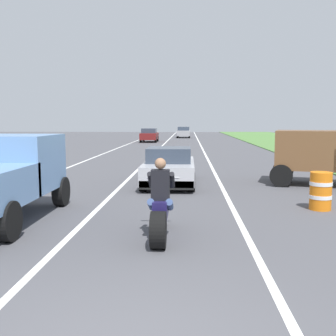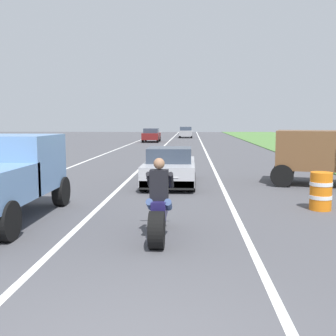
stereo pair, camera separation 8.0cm
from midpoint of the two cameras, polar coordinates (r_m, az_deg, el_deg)
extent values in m
cube|color=white|center=(24.47, -11.47, 1.05)|extent=(0.14, 120.00, 0.01)
cube|color=white|center=(23.75, 5.62, 0.99)|extent=(0.14, 120.00, 0.01)
cube|color=white|center=(23.84, -3.05, 1.03)|extent=(0.14, 120.00, 0.01)
cylinder|color=black|center=(7.53, -1.68, -8.69)|extent=(0.28, 0.69, 0.69)
cylinder|color=black|center=(9.04, -0.90, -6.29)|extent=(0.12, 0.63, 0.63)
cube|color=#1E194C|center=(8.27, -1.24, -5.42)|extent=(0.28, 1.10, 0.36)
cylinder|color=#B2B2B7|center=(8.89, -0.94, -4.11)|extent=(0.08, 0.36, 0.73)
cylinder|color=#A5A5AA|center=(8.80, -0.96, -1.38)|extent=(0.70, 0.05, 0.05)
cube|color=black|center=(7.96, -1.36, -2.38)|extent=(0.36, 0.24, 0.60)
sphere|color=#9E7051|center=(7.90, -1.37, 0.63)|extent=(0.22, 0.22, 0.22)
cylinder|color=#384C7A|center=(8.07, -2.62, -5.14)|extent=(0.14, 0.47, 0.32)
cylinder|color=black|center=(8.26, -2.73, -1.70)|extent=(0.10, 0.51, 0.40)
cylinder|color=#384C7A|center=(8.05, -0.05, -5.17)|extent=(0.14, 0.47, 0.32)
cylinder|color=black|center=(8.23, 0.32, -1.72)|extent=(0.10, 0.51, 0.40)
cube|color=#B7B7BC|center=(15.02, 0.03, -0.26)|extent=(1.80, 4.30, 0.64)
cube|color=#333D4C|center=(14.77, 0.00, 1.88)|extent=(1.56, 1.70, 0.52)
cube|color=black|center=(13.03, -0.41, -2.40)|extent=(1.76, 0.20, 0.28)
cylinder|color=black|center=(16.69, -2.44, -0.29)|extent=(0.24, 0.64, 0.64)
cylinder|color=black|center=(16.62, 3.06, -0.33)|extent=(0.24, 0.64, 0.64)
cylinder|color=black|center=(13.54, -3.68, -1.93)|extent=(0.24, 0.64, 0.64)
cylinder|color=black|center=(13.45, 3.11, -1.99)|extent=(0.24, 0.64, 0.64)
cube|color=#6B93C6|center=(11.05, -20.65, 0.73)|extent=(1.90, 2.10, 1.40)
cube|color=#333D4C|center=(11.34, -20.03, 2.85)|extent=(1.67, 0.29, 0.57)
cylinder|color=black|center=(11.60, -14.94, -3.19)|extent=(0.28, 0.80, 0.80)
cylinder|color=black|center=(8.54, -21.83, -6.96)|extent=(0.28, 0.80, 0.80)
cube|color=brown|center=(15.73, 18.59, 2.45)|extent=(2.52, 2.38, 1.40)
cube|color=#333D4C|center=(15.71, 17.37, 3.90)|extent=(0.71, 1.69, 0.57)
cylinder|color=black|center=(14.96, 15.44, -1.03)|extent=(0.85, 0.48, 0.80)
cylinder|color=black|center=(16.69, 15.70, -0.26)|extent=(0.85, 0.48, 0.80)
cylinder|color=orange|center=(11.42, 20.43, -3.03)|extent=(0.56, 0.56, 1.00)
cylinder|color=white|center=(11.39, 20.47, -2.04)|extent=(0.58, 0.58, 0.10)
cylinder|color=white|center=(11.45, 20.40, -3.77)|extent=(0.58, 0.58, 0.10)
cube|color=maroon|center=(44.68, -2.68, 4.49)|extent=(1.76, 4.00, 0.70)
cube|color=#333D4C|center=(44.47, -2.71, 5.25)|extent=(1.56, 2.00, 0.50)
cylinder|color=black|center=(46.17, -3.50, 4.12)|extent=(0.20, 0.60, 0.60)
cylinder|color=black|center=(46.02, -1.52, 4.12)|extent=(0.20, 0.60, 0.60)
cylinder|color=black|center=(43.39, -3.91, 3.96)|extent=(0.20, 0.60, 0.60)
cylinder|color=black|center=(43.24, -1.80, 3.96)|extent=(0.20, 0.60, 0.60)
cube|color=#99999E|center=(55.95, 2.15, 4.93)|extent=(1.76, 4.00, 0.70)
cube|color=#333D4C|center=(55.74, 2.15, 5.54)|extent=(1.56, 2.00, 0.50)
cylinder|color=black|center=(57.38, 1.36, 4.63)|extent=(0.20, 0.60, 0.60)
cylinder|color=black|center=(57.36, 2.97, 4.62)|extent=(0.20, 0.60, 0.60)
cylinder|color=black|center=(54.58, 1.29, 4.52)|extent=(0.20, 0.60, 0.60)
cylinder|color=black|center=(54.56, 2.97, 4.52)|extent=(0.20, 0.60, 0.60)
camera|label=1|loc=(0.04, -90.20, -0.02)|focal=43.46mm
camera|label=2|loc=(0.04, 89.80, 0.02)|focal=43.46mm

